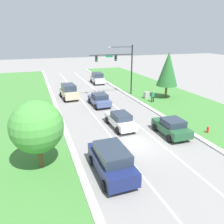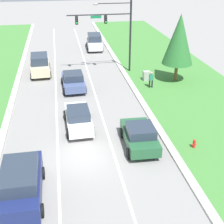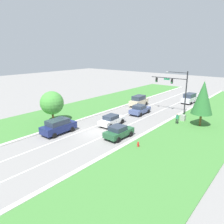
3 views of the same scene
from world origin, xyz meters
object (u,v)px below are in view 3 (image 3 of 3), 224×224
object	(u,v)px
pedestrian	(177,118)
oak_near_left_tree	(52,103)
traffic_signal_mast	(176,86)
slate_blue_sedan	(140,109)
white_sedan	(112,120)
fire_hydrant	(138,145)
forest_sedan	(119,132)
conifer_near_right_tree	(203,98)
utility_cabinet	(183,118)
silver_suv	(190,98)
navy_suv	(58,126)
champagne_suv	(139,101)

from	to	relation	value
pedestrian	oak_near_left_tree	distance (m)	19.32
traffic_signal_mast	slate_blue_sedan	world-z (taller)	traffic_signal_mast
white_sedan	fire_hydrant	size ratio (longest dim) A/B	6.78
forest_sedan	conifer_near_right_tree	xyz separation A→B (m)	(6.69, 11.30, 3.49)
utility_cabinet	oak_near_left_tree	size ratio (longest dim) A/B	0.21
traffic_signal_mast	silver_suv	distance (m)	10.77
traffic_signal_mast	utility_cabinet	size ratio (longest dim) A/B	7.34
silver_suv	pedestrian	size ratio (longest dim) A/B	2.90
white_sedan	conifer_near_right_tree	size ratio (longest dim) A/B	0.70
slate_blue_sedan	conifer_near_right_tree	distance (m)	10.99
silver_suv	fire_hydrant	size ratio (longest dim) A/B	6.99
slate_blue_sedan	navy_suv	xyz separation A→B (m)	(-3.60, -14.95, 0.19)
champagne_suv	forest_sedan	bearing A→B (deg)	-69.23
fire_hydrant	conifer_near_right_tree	world-z (taller)	conifer_near_right_tree
conifer_near_right_tree	oak_near_left_tree	xyz separation A→B (m)	(-18.47, -12.75, -1.19)
silver_suv	utility_cabinet	xyz separation A→B (m)	(3.77, -13.14, -0.53)
navy_suv	utility_cabinet	xyz separation A→B (m)	(11.14, 15.81, -0.51)
fire_hydrant	oak_near_left_tree	size ratio (longest dim) A/B	0.14
traffic_signal_mast	forest_sedan	xyz separation A→B (m)	(-0.84, -15.14, -4.20)
white_sedan	fire_hydrant	xyz separation A→B (m)	(7.37, -4.20, -0.48)
forest_sedan	white_sedan	bearing A→B (deg)	140.74
forest_sedan	fire_hydrant	xyz separation A→B (m)	(3.54, -0.86, -0.50)
forest_sedan	slate_blue_sedan	bearing A→B (deg)	110.34
navy_suv	pedestrian	distance (m)	17.63
traffic_signal_mast	white_sedan	bearing A→B (deg)	-111.57
pedestrian	conifer_near_right_tree	bearing A→B (deg)	-158.01
white_sedan	pedestrian	xyz separation A→B (m)	(7.51, 6.59, 0.11)
white_sedan	utility_cabinet	world-z (taller)	white_sedan
navy_suv	conifer_near_right_tree	bearing A→B (deg)	46.83
fire_hydrant	slate_blue_sedan	bearing A→B (deg)	121.25
traffic_signal_mast	conifer_near_right_tree	xyz separation A→B (m)	(5.86, -3.84, -0.71)
silver_suv	white_sedan	xyz separation A→B (m)	(-3.87, -21.77, -0.22)
traffic_signal_mast	navy_suv	distance (m)	21.06
navy_suv	conifer_near_right_tree	xyz separation A→B (m)	(14.02, 15.15, 3.31)
slate_blue_sedan	utility_cabinet	size ratio (longest dim) A/B	4.42
navy_suv	conifer_near_right_tree	world-z (taller)	conifer_near_right_tree
slate_blue_sedan	navy_suv	world-z (taller)	navy_suv
traffic_signal_mast	pedestrian	bearing A→B (deg)	-61.38
champagne_suv	oak_near_left_tree	xyz separation A→B (m)	(-4.78, -17.40, 2.05)
champagne_suv	fire_hydrant	xyz separation A→B (m)	(10.54, -16.82, -0.75)
slate_blue_sedan	fire_hydrant	world-z (taller)	slate_blue_sedan
navy_suv	oak_near_left_tree	size ratio (longest dim) A/B	0.99
silver_suv	conifer_near_right_tree	distance (m)	15.67
utility_cabinet	fire_hydrant	size ratio (longest dim) A/B	1.48
champagne_suv	pedestrian	size ratio (longest dim) A/B	2.85
forest_sedan	pedestrian	size ratio (longest dim) A/B	2.50
forest_sedan	traffic_signal_mast	bearing A→B (deg)	88.62
champagne_suv	oak_near_left_tree	world-z (taller)	oak_near_left_tree
forest_sedan	silver_suv	bearing A→B (deg)	91.69
traffic_signal_mast	slate_blue_sedan	xyz separation A→B (m)	(-4.56, -4.05, -4.21)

